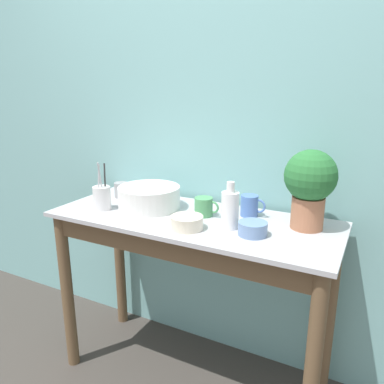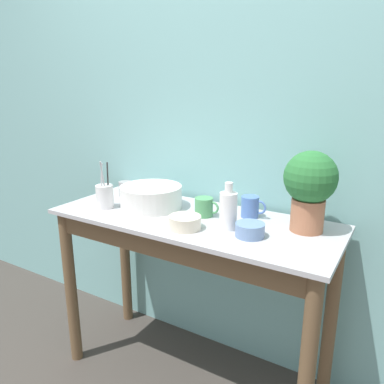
# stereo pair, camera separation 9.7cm
# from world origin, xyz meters

# --- Properties ---
(wall_back) EXTENTS (6.00, 0.05, 2.40)m
(wall_back) POSITION_xyz_m (0.00, 0.59, 1.20)
(wall_back) COLOR #7AB2B2
(wall_back) RESTS_ON ground_plane
(counter_table) EXTENTS (1.32, 0.53, 0.87)m
(counter_table) POSITION_xyz_m (0.00, 0.24, 0.67)
(counter_table) COLOR brown
(counter_table) RESTS_ON ground_plane
(potted_plant) EXTENTS (0.21, 0.21, 0.34)m
(potted_plant) POSITION_xyz_m (0.49, 0.37, 1.07)
(potted_plant) COLOR #A36647
(potted_plant) RESTS_ON counter_table
(bowl_wash_large) EXTENTS (0.30, 0.30, 0.11)m
(bowl_wash_large) POSITION_xyz_m (-0.25, 0.29, 0.92)
(bowl_wash_large) COLOR silver
(bowl_wash_large) RESTS_ON counter_table
(bottle_tall) EXTENTS (0.07, 0.07, 0.20)m
(bottle_tall) POSITION_xyz_m (0.20, 0.22, 0.95)
(bottle_tall) COLOR white
(bottle_tall) RESTS_ON counter_table
(mug_green) EXTENTS (0.12, 0.08, 0.09)m
(mug_green) POSITION_xyz_m (0.04, 0.31, 0.91)
(mug_green) COLOR #4C935B
(mug_green) RESTS_ON counter_table
(mug_blue) EXTENTS (0.12, 0.08, 0.10)m
(mug_blue) POSITION_xyz_m (0.23, 0.41, 0.92)
(mug_blue) COLOR #4C70B7
(mug_blue) RESTS_ON counter_table
(mug_grey) EXTENTS (0.10, 0.07, 0.08)m
(mug_grey) POSITION_xyz_m (-0.49, 0.38, 0.91)
(mug_grey) COLOR gray
(mug_grey) RESTS_ON counter_table
(bowl_small_blue) EXTENTS (0.12, 0.12, 0.05)m
(bowl_small_blue) POSITION_xyz_m (0.32, 0.19, 0.90)
(bowl_small_blue) COLOR #6684B2
(bowl_small_blue) RESTS_ON counter_table
(bowl_small_cream) EXTENTS (0.14, 0.14, 0.06)m
(bowl_small_cream) POSITION_xyz_m (0.05, 0.13, 0.90)
(bowl_small_cream) COLOR beige
(bowl_small_cream) RESTS_ON counter_table
(utensil_cup) EXTENTS (0.09, 0.09, 0.24)m
(utensil_cup) POSITION_xyz_m (-0.44, 0.17, 0.93)
(utensil_cup) COLOR silver
(utensil_cup) RESTS_ON counter_table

